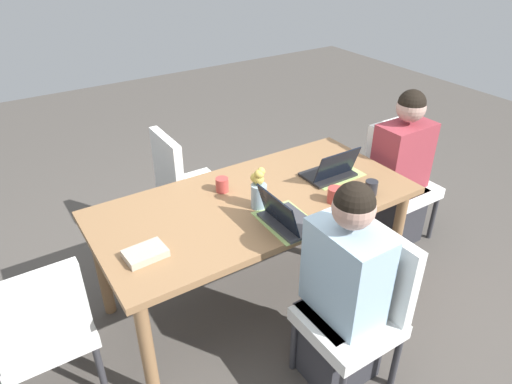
# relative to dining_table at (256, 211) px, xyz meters

# --- Properties ---
(ground_plane) EXTENTS (10.00, 10.00, 0.00)m
(ground_plane) POSITION_rel_dining_table_xyz_m (0.00, 0.00, -0.66)
(ground_plane) COLOR #4C4742
(dining_table) EXTENTS (1.91, 0.91, 0.74)m
(dining_table) POSITION_rel_dining_table_xyz_m (0.00, 0.00, 0.00)
(dining_table) COLOR olive
(dining_table) RESTS_ON ground_plane
(chair_head_left_left_near) EXTENTS (0.44, 0.44, 0.90)m
(chair_head_left_left_near) POSITION_rel_dining_table_xyz_m (-1.30, -0.05, -0.16)
(chair_head_left_left_near) COLOR silver
(chair_head_left_left_near) RESTS_ON ground_plane
(person_head_left_left_near) EXTENTS (0.40, 0.36, 1.19)m
(person_head_left_left_near) POSITION_rel_dining_table_xyz_m (-1.24, 0.02, -0.13)
(person_head_left_left_near) COLOR #2D2D33
(person_head_left_left_near) RESTS_ON ground_plane
(chair_far_left_mid) EXTENTS (0.44, 0.44, 0.90)m
(chair_far_left_mid) POSITION_rel_dining_table_xyz_m (-0.11, 0.80, -0.16)
(chair_far_left_mid) COLOR silver
(chair_far_left_mid) RESTS_ON ground_plane
(person_far_left_mid) EXTENTS (0.36, 0.40, 1.19)m
(person_far_left_mid) POSITION_rel_dining_table_xyz_m (-0.04, 0.74, -0.13)
(person_far_left_mid) COLOR #2D2D33
(person_far_left_mid) RESTS_ON ground_plane
(chair_head_right_left_far) EXTENTS (0.44, 0.44, 0.90)m
(chair_head_right_left_far) POSITION_rel_dining_table_xyz_m (1.27, 0.10, -0.16)
(chair_head_right_left_far) COLOR silver
(chair_head_right_left_far) RESTS_ON ground_plane
(chair_near_right_near) EXTENTS (0.44, 0.44, 0.90)m
(chair_near_right_near) POSITION_rel_dining_table_xyz_m (0.11, -0.80, -0.16)
(chair_near_right_near) COLOR silver
(chair_near_right_near) RESTS_ON ground_plane
(flower_vase) EXTENTS (0.09, 0.11, 0.25)m
(flower_vase) POSITION_rel_dining_table_xyz_m (0.03, 0.08, 0.20)
(flower_vase) COLOR #8EA8B7
(flower_vase) RESTS_ON dining_table
(placemat_head_left_left_near) EXTENTS (0.36, 0.26, 0.00)m
(placemat_head_left_left_near) POSITION_rel_dining_table_xyz_m (-0.58, 0.01, 0.08)
(placemat_head_left_left_near) COLOR #9EBC66
(placemat_head_left_left_near) RESTS_ON dining_table
(placemat_far_left_mid) EXTENTS (0.27, 0.37, 0.00)m
(placemat_far_left_mid) POSITION_rel_dining_table_xyz_m (-0.02, 0.29, 0.08)
(placemat_far_left_mid) COLOR #9EBC66
(placemat_far_left_mid) RESTS_ON dining_table
(laptop_far_left_mid) EXTENTS (0.22, 0.32, 0.21)m
(laptop_far_left_mid) POSITION_rel_dining_table_xyz_m (0.01, 0.31, 0.13)
(laptop_far_left_mid) COLOR #38383D
(laptop_far_left_mid) RESTS_ON dining_table
(laptop_head_left_left_near) EXTENTS (0.32, 0.22, 0.21)m
(laptop_head_left_left_near) POSITION_rel_dining_table_xyz_m (-0.54, 0.03, 0.13)
(laptop_head_left_left_near) COLOR black
(laptop_head_left_left_near) RESTS_ON dining_table
(coffee_mug_near_left) EXTENTS (0.09, 0.09, 0.09)m
(coffee_mug_near_left) POSITION_rel_dining_table_xyz_m (-0.37, 0.27, 0.13)
(coffee_mug_near_left) COLOR #AD3D38
(coffee_mug_near_left) RESTS_ON dining_table
(coffee_mug_near_right) EXTENTS (0.08, 0.08, 0.09)m
(coffee_mug_near_right) POSITION_rel_dining_table_xyz_m (-0.61, 0.32, 0.13)
(coffee_mug_near_right) COLOR #232328
(coffee_mug_near_right) RESTS_ON dining_table
(coffee_mug_centre_left) EXTENTS (0.08, 0.08, 0.09)m
(coffee_mug_centre_left) POSITION_rel_dining_table_xyz_m (0.12, -0.19, 0.13)
(coffee_mug_centre_left) COLOR #AD3D38
(coffee_mug_centre_left) RESTS_ON dining_table
(book_red_cover) EXTENTS (0.21, 0.15, 0.04)m
(book_red_cover) POSITION_rel_dining_table_xyz_m (0.75, 0.16, 0.10)
(book_red_cover) COLOR #B2A38E
(book_red_cover) RESTS_ON dining_table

